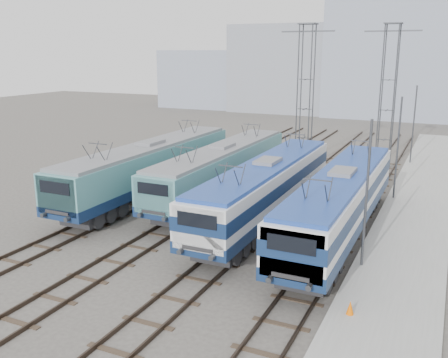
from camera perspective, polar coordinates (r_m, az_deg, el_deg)
The scene contains 15 objects.
ground at distance 25.08m, azimuth -5.41°, elevation -8.67°, with size 160.00×160.00×0.00m, color #514C47.
platform at distance 29.51m, azimuth 20.50°, elevation -5.64°, with size 4.00×70.00×0.30m, color #9E9E99.
locomotive_far_left at distance 34.30m, azimuth -8.53°, elevation 1.54°, with size 2.88×18.20×3.43m.
locomotive_center_left at distance 33.77m, azimuth -0.35°, elevation 1.31°, with size 2.73×17.25×3.25m.
locomotive_center_right at distance 29.04m, azimuth 4.84°, elevation -0.76°, with size 2.76×17.47×3.28m.
locomotive_far_right at distance 27.01m, azimuth 13.15°, elevation -2.23°, with size 2.78×17.57×3.30m.
catenary_tower_west at distance 43.59m, azimuth 9.29°, elevation 10.05°, with size 4.50×1.20×12.00m.
catenary_tower_east at distance 44.28m, azimuth 18.24°, elevation 9.59°, with size 4.50×1.20×12.00m.
mast_front at distance 22.96m, azimuth 15.95°, elevation -2.10°, with size 0.12×0.12×7.00m, color #3F4247.
mast_mid at distance 34.58m, azimuth 19.21°, elevation 3.09°, with size 0.12×0.12×7.00m, color #3F4247.
mast_rear at distance 46.39m, azimuth 20.83°, elevation 5.65°, with size 0.12×0.12×7.00m, color #3F4247.
safety_cone at distance 19.68m, azimuth 14.22°, elevation -14.06°, with size 0.28×0.28×0.53m, color #FF6802.
building_west at distance 85.86m, azimuth 7.59°, elevation 12.39°, with size 18.00×12.00×14.00m, color #8C919C.
building_center at distance 82.22m, azimuth 20.00°, elevation 12.99°, with size 22.00×14.00×18.00m, color #8E97AB.
building_far_west at distance 92.03m, azimuth -2.18°, elevation 11.38°, with size 14.00×10.00×10.00m, color #8E97AB.
Camera 1 is at (11.79, -19.85, 9.79)m, focal length 40.00 mm.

